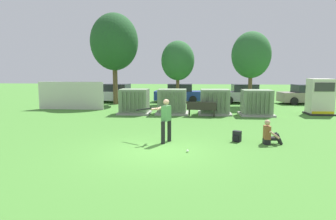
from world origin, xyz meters
TOP-DOWN VIEW (x-y plane):
  - ground_plane at (0.00, 0.00)m, footprint 96.00×96.00m
  - fence_panel at (-7.59, 10.50)m, footprint 4.80×0.12m
  - transformer_west at (-2.58, 8.79)m, footprint 2.10×1.70m
  - transformer_mid_west at (-0.11, 8.92)m, footprint 2.10×1.70m
  - transformer_mid_east at (2.64, 8.98)m, footprint 2.10×1.70m
  - transformer_east at (5.24, 8.76)m, footprint 2.10×1.70m
  - generator_enclosure at (9.37, 9.49)m, footprint 1.60×1.40m
  - park_bench at (1.77, 7.92)m, footprint 1.84×0.63m
  - batter at (0.15, 1.27)m, footprint 1.54×0.97m
  - sports_ball at (1.08, -0.10)m, footprint 0.09×0.09m
  - seated_spectator at (4.25, 1.35)m, footprint 0.73×0.55m
  - backpack at (3.04, 1.63)m, footprint 0.38×0.36m
  - tree_left at (-5.22, 13.99)m, footprint 3.88×3.88m
  - tree_center_left at (-0.06, 14.61)m, footprint 2.74×2.74m
  - tree_center_right at (5.73, 13.79)m, footprint 3.05×3.05m
  - parked_car_leftmost at (-5.62, 15.53)m, footprint 4.39×2.33m
  - parked_car_left_of_center at (-0.03, 16.09)m, footprint 4.21×1.94m
  - parked_car_right_of_center at (5.58, 15.95)m, footprint 4.27×2.07m
  - parked_car_rightmost at (10.67, 15.69)m, footprint 4.40×2.36m

SIDE VIEW (x-z plane):
  - ground_plane at x=0.00m, z-range 0.00..0.00m
  - sports_ball at x=1.08m, z-range 0.00..0.09m
  - backpack at x=3.04m, z-range -0.01..0.43m
  - seated_spectator at x=4.25m, z-range -0.11..0.86m
  - park_bench at x=1.77m, z-range 0.08..0.99m
  - parked_car_leftmost at x=-5.62m, z-range -0.06..1.56m
  - parked_car_left_of_center at x=-0.03m, z-range -0.06..1.56m
  - parked_car_right_of_center at x=5.58m, z-range -0.06..1.56m
  - parked_car_rightmost at x=10.67m, z-range -0.06..1.56m
  - transformer_west at x=-2.58m, z-range -0.02..1.60m
  - transformer_mid_west at x=-0.11m, z-range -0.02..1.60m
  - transformer_mid_east at x=2.64m, z-range -0.02..1.60m
  - transformer_east at x=5.24m, z-range -0.02..1.60m
  - batter at x=0.15m, z-range 0.11..1.85m
  - fence_panel at x=-7.59m, z-range 0.00..2.00m
  - generator_enclosure at x=9.37m, z-range -0.01..2.29m
  - tree_center_left at x=-0.06m, z-range 0.97..6.21m
  - tree_center_right at x=5.73m, z-range 1.08..6.90m
  - tree_left at x=-5.22m, z-range 1.38..8.79m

